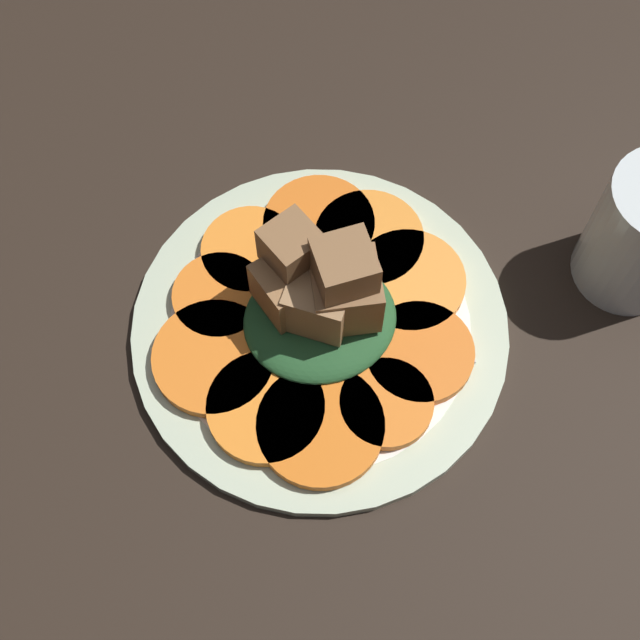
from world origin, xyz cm
name	(u,v)px	position (x,y,z in cm)	size (l,w,h in cm)	color
table_slab	(320,337)	(0.00, 0.00, 1.00)	(120.00, 120.00, 2.00)	black
plate	(320,329)	(0.00, 0.00, 2.52)	(28.51, 28.51, 1.05)	beige
carrot_slice_0	(369,239)	(5.65, 5.93, 3.59)	(8.57, 8.57, 0.97)	orange
carrot_slice_1	(319,225)	(2.23, 8.25, 3.59)	(8.82, 8.82, 0.97)	orange
carrot_slice_2	(250,251)	(-3.55, 7.43, 3.59)	(7.63, 7.63, 0.97)	orange
carrot_slice_3	(220,296)	(-6.73, 4.20, 3.59)	(7.18, 7.18, 0.97)	orange
carrot_slice_4	(214,358)	(-8.28, -0.60, 3.59)	(9.10, 9.10, 0.97)	orange
carrot_slice_5	(266,408)	(-5.56, -5.39, 3.59)	(8.53, 8.53, 0.97)	orange
carrot_slice_6	(320,426)	(-2.16, -7.78, 3.59)	(9.17, 9.17, 0.97)	orange
carrot_slice_7	(386,404)	(2.86, -7.45, 3.59)	(6.79, 6.79, 0.97)	orange
carrot_slice_8	(419,353)	(6.39, -4.33, 3.59)	(8.10, 8.10, 0.97)	orange
carrot_slice_9	(409,281)	(7.48, 1.55, 3.59)	(8.72, 8.72, 0.97)	orange
center_pile	(320,298)	(0.16, 0.45, 6.75)	(11.46, 10.35, 10.11)	#235128
fork	(345,398)	(0.16, -6.12, 3.30)	(19.14, 2.79, 0.40)	silver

